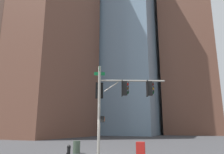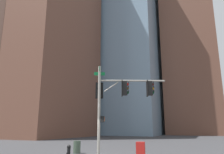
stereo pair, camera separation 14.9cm
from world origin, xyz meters
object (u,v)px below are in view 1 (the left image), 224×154
Objects in this scene: fire_hydrant at (69,151)px; newspaper_box at (141,150)px; litter_bin at (77,147)px; signal_pole_assembly at (117,95)px.

fire_hydrant is 0.83× the size of newspaper_box.
litter_bin reaches higher than fire_hydrant.
litter_bin is (-1.07, -3.85, -3.74)m from signal_pole_assembly.
signal_pole_assembly is 6.00× the size of newspaper_box.
fire_hydrant is 0.92× the size of litter_bin.
signal_pole_assembly is 4.02m from newspaper_box.
litter_bin is 0.90× the size of newspaper_box.
litter_bin is 5.50m from newspaper_box.
signal_pole_assembly reaches higher than fire_hydrant.
fire_hydrant is at bearing -173.15° from signal_pole_assembly.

